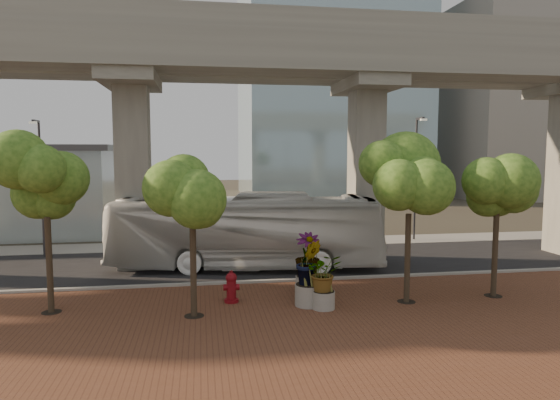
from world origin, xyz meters
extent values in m
plane|color=#3E372D|center=(0.00, 0.00, 0.00)|extent=(160.00, 160.00, 0.00)
cube|color=brown|center=(0.00, -8.00, 0.03)|extent=(70.00, 13.00, 0.06)
cube|color=black|center=(0.00, 2.00, 0.02)|extent=(90.00, 8.00, 0.04)
cube|color=#9B9890|center=(0.00, -2.00, 0.08)|extent=(70.00, 0.25, 0.16)
cube|color=#9B9890|center=(0.00, 7.50, 0.03)|extent=(90.00, 3.00, 0.06)
cube|color=gray|center=(0.00, 0.40, 10.50)|extent=(72.00, 2.40, 1.80)
cube|color=gray|center=(0.00, 3.60, 10.50)|extent=(72.00, 2.40, 1.80)
cube|color=gray|center=(0.00, -0.70, 11.90)|extent=(72.00, 0.12, 1.00)
cube|color=gray|center=(0.00, 4.70, 11.90)|extent=(72.00, 0.12, 1.00)
cube|color=gray|center=(38.00, 36.00, 12.00)|extent=(18.00, 16.00, 24.00)
imported|color=silver|center=(-0.53, 0.93, 1.87)|extent=(13.75, 5.14, 3.74)
cylinder|color=maroon|center=(-1.62, -4.71, 0.12)|extent=(0.55, 0.55, 0.12)
cylinder|color=maroon|center=(-1.62, -4.71, 0.57)|extent=(0.37, 0.37, 0.89)
sphere|color=maroon|center=(-1.62, -4.71, 1.01)|extent=(0.43, 0.43, 0.43)
cylinder|color=maroon|center=(-1.62, -4.71, 1.21)|extent=(0.12, 0.12, 0.15)
cylinder|color=maroon|center=(-1.62, -4.71, 0.64)|extent=(0.62, 0.25, 0.25)
cylinder|color=gray|center=(1.69, -6.05, 0.39)|extent=(0.84, 0.84, 0.66)
imported|color=#2D5917|center=(1.69, -6.05, 1.42)|extent=(1.87, 1.87, 1.41)
cylinder|color=gray|center=(1.50, -4.13, 0.44)|extent=(0.96, 0.96, 0.75)
imported|color=#2D5917|center=(1.50, -4.13, 1.69)|extent=(2.36, 2.36, 1.77)
cylinder|color=gray|center=(1.23, -5.57, 0.46)|extent=(1.03, 1.03, 0.80)
imported|color=#2D5917|center=(1.23, -5.57, 1.72)|extent=(2.29, 2.29, 1.72)
cylinder|color=#433626|center=(-8.12, -4.91, 1.80)|extent=(0.22, 0.22, 3.48)
cylinder|color=black|center=(-8.12, -4.91, 0.07)|extent=(0.70, 0.70, 0.01)
cylinder|color=#433626|center=(-3.03, -6.14, 1.69)|extent=(0.22, 0.22, 3.26)
cylinder|color=black|center=(-3.03, -6.14, 0.07)|extent=(0.70, 0.70, 0.01)
cylinder|color=#433626|center=(5.07, -5.73, 1.77)|extent=(0.22, 0.22, 3.43)
cylinder|color=black|center=(5.07, -5.73, 0.07)|extent=(0.70, 0.70, 0.01)
cylinder|color=#433626|center=(8.84, -5.55, 1.83)|extent=(0.22, 0.22, 3.54)
cylinder|color=black|center=(8.84, -5.55, 0.07)|extent=(0.70, 0.70, 0.01)
cylinder|color=#343338|center=(-11.36, 5.50, 3.75)|extent=(0.13, 0.13, 7.41)
cube|color=#343338|center=(-11.36, 5.04, 7.45)|extent=(0.14, 0.93, 0.14)
cube|color=silver|center=(-11.36, 4.57, 7.36)|extent=(0.37, 0.19, 0.11)
cylinder|color=#28292D|center=(11.21, 7.33, 3.99)|extent=(0.14, 0.14, 7.91)
cube|color=#28292D|center=(11.21, 6.83, 7.95)|extent=(0.15, 0.99, 0.15)
cube|color=silver|center=(11.21, 6.34, 7.85)|extent=(0.40, 0.20, 0.12)
camera|label=1|loc=(-2.74, -23.53, 5.85)|focal=32.00mm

